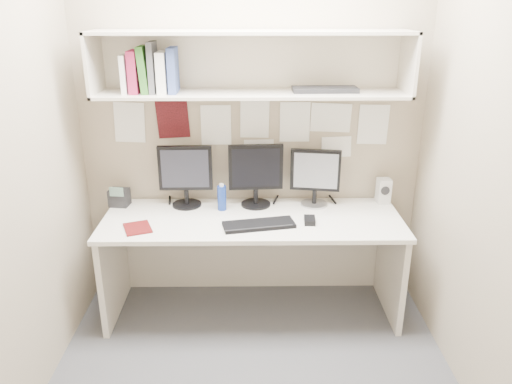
{
  "coord_description": "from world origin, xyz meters",
  "views": [
    {
      "loc": [
        -0.01,
        -2.42,
        2.09
      ],
      "look_at": [
        0.02,
        0.35,
        1.03
      ],
      "focal_mm": 35.0,
      "sensor_mm": 36.0,
      "label": 1
    }
  ],
  "objects_px": {
    "maroon_notebook": "(138,228)",
    "monitor_left": "(185,173)",
    "monitor_right": "(315,175)",
    "keyboard": "(259,225)",
    "speaker": "(383,191)",
    "desk_phone": "(119,197)",
    "monitor_center": "(256,172)",
    "desk": "(252,265)"
  },
  "relations": [
    {
      "from": "maroon_notebook",
      "to": "monitor_left",
      "type": "bearing_deg",
      "value": 34.71
    },
    {
      "from": "monitor_right",
      "to": "maroon_notebook",
      "type": "bearing_deg",
      "value": -152.41
    },
    {
      "from": "keyboard",
      "to": "monitor_right",
      "type": "bearing_deg",
      "value": 31.12
    },
    {
      "from": "keyboard",
      "to": "maroon_notebook",
      "type": "distance_m",
      "value": 0.78
    },
    {
      "from": "speaker",
      "to": "desk_phone",
      "type": "relative_size",
      "value": 1.14
    },
    {
      "from": "monitor_left",
      "to": "monitor_right",
      "type": "height_order",
      "value": "monitor_left"
    },
    {
      "from": "monitor_left",
      "to": "keyboard",
      "type": "distance_m",
      "value": 0.66
    },
    {
      "from": "keyboard",
      "to": "desk_phone",
      "type": "relative_size",
      "value": 2.91
    },
    {
      "from": "maroon_notebook",
      "to": "desk_phone",
      "type": "xyz_separation_m",
      "value": [
        -0.21,
        0.39,
        0.06
      ]
    },
    {
      "from": "monitor_right",
      "to": "speaker",
      "type": "xyz_separation_m",
      "value": [
        0.5,
        0.03,
        -0.13
      ]
    },
    {
      "from": "keyboard",
      "to": "desk_phone",
      "type": "distance_m",
      "value": 1.05
    },
    {
      "from": "maroon_notebook",
      "to": "desk_phone",
      "type": "relative_size",
      "value": 1.24
    },
    {
      "from": "monitor_center",
      "to": "monitor_right",
      "type": "relative_size",
      "value": 1.09
    },
    {
      "from": "maroon_notebook",
      "to": "speaker",
      "type": "bearing_deg",
      "value": -6.68
    },
    {
      "from": "desk",
      "to": "monitor_right",
      "type": "xyz_separation_m",
      "value": [
        0.44,
        0.22,
        0.59
      ]
    },
    {
      "from": "speaker",
      "to": "maroon_notebook",
      "type": "bearing_deg",
      "value": -170.39
    },
    {
      "from": "desk_phone",
      "to": "maroon_notebook",
      "type": "bearing_deg",
      "value": -54.47
    },
    {
      "from": "monitor_right",
      "to": "maroon_notebook",
      "type": "relative_size",
      "value": 2.07
    },
    {
      "from": "maroon_notebook",
      "to": "desk_phone",
      "type": "distance_m",
      "value": 0.45
    },
    {
      "from": "desk",
      "to": "desk_phone",
      "type": "relative_size",
      "value": 12.67
    },
    {
      "from": "monitor_center",
      "to": "keyboard",
      "type": "height_order",
      "value": "monitor_center"
    },
    {
      "from": "keyboard",
      "to": "monitor_left",
      "type": "bearing_deg",
      "value": 132.63
    },
    {
      "from": "keyboard",
      "to": "speaker",
      "type": "xyz_separation_m",
      "value": [
        0.9,
        0.4,
        0.08
      ]
    },
    {
      "from": "monitor_left",
      "to": "monitor_center",
      "type": "height_order",
      "value": "monitor_center"
    },
    {
      "from": "monitor_left",
      "to": "monitor_center",
      "type": "xyz_separation_m",
      "value": [
        0.49,
        -0.0,
        0.0
      ]
    },
    {
      "from": "monitor_center",
      "to": "desk_phone",
      "type": "relative_size",
      "value": 2.8
    },
    {
      "from": "desk",
      "to": "monitor_center",
      "type": "distance_m",
      "value": 0.65
    },
    {
      "from": "desk",
      "to": "monitor_center",
      "type": "xyz_separation_m",
      "value": [
        0.03,
        0.22,
        0.61
      ]
    },
    {
      "from": "monitor_left",
      "to": "desk_phone",
      "type": "height_order",
      "value": "monitor_left"
    },
    {
      "from": "keyboard",
      "to": "maroon_notebook",
      "type": "bearing_deg",
      "value": 170.71
    },
    {
      "from": "monitor_left",
      "to": "maroon_notebook",
      "type": "height_order",
      "value": "monitor_left"
    },
    {
      "from": "monitor_center",
      "to": "speaker",
      "type": "xyz_separation_m",
      "value": [
        0.91,
        0.03,
        -0.15
      ]
    },
    {
      "from": "monitor_center",
      "to": "monitor_right",
      "type": "distance_m",
      "value": 0.42
    },
    {
      "from": "monitor_center",
      "to": "speaker",
      "type": "distance_m",
      "value": 0.93
    },
    {
      "from": "keyboard",
      "to": "maroon_notebook",
      "type": "height_order",
      "value": "keyboard"
    },
    {
      "from": "monitor_right",
      "to": "maroon_notebook",
      "type": "height_order",
      "value": "monitor_right"
    },
    {
      "from": "speaker",
      "to": "maroon_notebook",
      "type": "relative_size",
      "value": 0.92
    },
    {
      "from": "desk",
      "to": "monitor_center",
      "type": "height_order",
      "value": "monitor_center"
    },
    {
      "from": "monitor_left",
      "to": "desk_phone",
      "type": "distance_m",
      "value": 0.51
    },
    {
      "from": "monitor_right",
      "to": "keyboard",
      "type": "bearing_deg",
      "value": -128.49
    },
    {
      "from": "monitor_left",
      "to": "keyboard",
      "type": "xyz_separation_m",
      "value": [
        0.51,
        -0.37,
        -0.23
      ]
    },
    {
      "from": "desk_phone",
      "to": "keyboard",
      "type": "bearing_deg",
      "value": -12.58
    }
  ]
}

